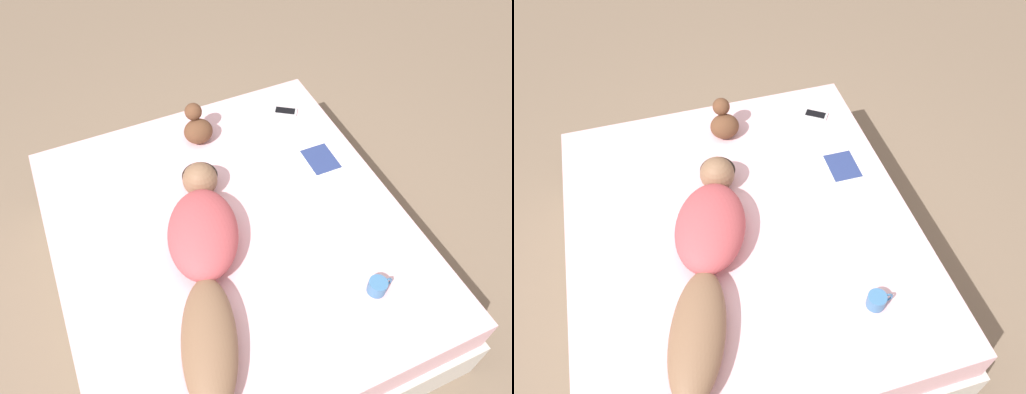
% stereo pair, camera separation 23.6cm
% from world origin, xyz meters
% --- Properties ---
extents(ground_plane, '(12.00, 12.00, 0.00)m').
position_xyz_m(ground_plane, '(0.00, 0.00, 0.00)').
color(ground_plane, '#7A6651').
extents(bed, '(1.84, 2.04, 0.52)m').
position_xyz_m(bed, '(0.00, 0.00, 0.26)').
color(bed, beige).
rests_on(bed, ground_plane).
extents(person, '(0.63, 1.35, 0.20)m').
position_xyz_m(person, '(-0.21, -0.16, 0.62)').
color(person, brown).
rests_on(person, bed).
extents(open_magazine, '(0.51, 0.31, 0.01)m').
position_xyz_m(open_magazine, '(0.54, 0.25, 0.53)').
color(open_magazine, white).
rests_on(open_magazine, bed).
extents(coffee_mug, '(0.13, 0.09, 0.08)m').
position_xyz_m(coffee_mug, '(0.49, -0.61, 0.56)').
color(coffee_mug, teal).
rests_on(coffee_mug, bed).
extents(cell_phone, '(0.16, 0.14, 0.01)m').
position_xyz_m(cell_phone, '(0.66, 0.72, 0.53)').
color(cell_phone, silver).
rests_on(cell_phone, bed).
extents(plush_toy, '(0.17, 0.19, 0.23)m').
position_xyz_m(plush_toy, '(0.07, 0.71, 0.62)').
color(plush_toy, brown).
rests_on(plush_toy, bed).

